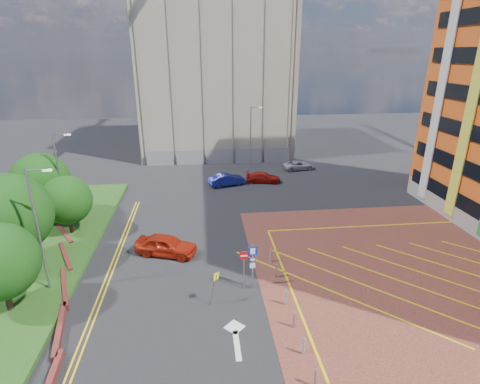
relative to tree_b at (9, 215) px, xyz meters
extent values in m
plane|color=black|center=(15.50, -5.00, -4.24)|extent=(140.00, 140.00, 0.00)
cube|color=brown|center=(29.50, -5.00, -4.23)|extent=(26.00, 26.00, 0.02)
cube|color=maroon|center=(4.90, -7.00, -4.04)|extent=(1.25, 4.56, 0.40)
cube|color=maroon|center=(3.90, -3.00, -4.04)|extent=(1.86, 4.43, 0.40)
cube|color=maroon|center=(2.70, 1.00, -4.04)|extent=(2.29, 4.27, 0.40)
cube|color=maroon|center=(1.30, 5.00, -4.04)|extent=(2.69, 4.06, 0.40)
cylinder|color=#3D2B1C|center=(1.50, -5.00, -2.94)|extent=(0.36, 0.36, 2.00)
cylinder|color=#3D2B1C|center=(0.00, 0.00, -2.74)|extent=(0.36, 0.36, 2.40)
sphere|color=#0F390D|center=(0.00, 0.00, 0.00)|extent=(5.60, 5.60, 5.60)
cylinder|color=#3D2B1C|center=(2.00, 5.00, -3.04)|extent=(0.36, 0.36, 1.80)
sphere|color=#0F390D|center=(2.00, 5.00, -1.04)|extent=(4.00, 4.00, 4.00)
cylinder|color=#3D2B1C|center=(-1.00, 8.00, -2.84)|extent=(0.36, 0.36, 2.20)
sphere|color=#0F390D|center=(-1.00, 8.00, -0.36)|extent=(5.00, 5.00, 5.00)
cylinder|color=#9EA0A8|center=(3.00, -3.00, 0.06)|extent=(0.16, 0.16, 8.00)
cylinder|color=#9EA0A8|center=(3.60, -3.00, 3.94)|extent=(1.20, 0.10, 0.10)
cube|color=silver|center=(4.20, -3.00, 3.91)|extent=(0.50, 0.15, 0.12)
cylinder|color=#9EA0A8|center=(1.00, 7.00, 0.06)|extent=(0.16, 0.16, 8.00)
cylinder|color=#9EA0A8|center=(1.60, 7.00, 3.94)|extent=(1.20, 0.10, 0.10)
cube|color=silver|center=(2.20, 7.00, 3.91)|extent=(0.50, 0.15, 0.12)
cylinder|color=#9EA0A8|center=(19.50, 23.00, -0.24)|extent=(0.16, 0.16, 8.00)
cylinder|color=#9EA0A8|center=(20.10, 23.00, 3.64)|extent=(1.20, 0.10, 0.10)
cube|color=silver|center=(20.70, 23.00, 3.61)|extent=(0.50, 0.15, 0.12)
cylinder|color=#9EA0A8|center=(16.00, -4.00, -2.64)|extent=(0.10, 0.10, 3.20)
cube|color=#0A23B6|center=(16.00, -4.03, -1.49)|extent=(0.60, 0.04, 0.60)
cube|color=white|center=(16.00, -4.06, -1.49)|extent=(0.30, 0.02, 0.42)
cube|color=#0A23B6|center=(16.00, -4.03, -2.09)|extent=(0.40, 0.04, 0.25)
cube|color=white|center=(16.00, -4.06, -2.09)|extent=(0.28, 0.02, 0.14)
cube|color=white|center=(16.00, -4.03, -2.54)|extent=(0.35, 0.04, 0.35)
cylinder|color=#9EA0A8|center=(15.45, -4.00, -2.89)|extent=(0.08, 0.08, 2.70)
cylinder|color=red|center=(15.45, -4.03, -1.79)|extent=(0.64, 0.04, 0.64)
cube|color=white|center=(15.45, -4.06, -1.79)|extent=(0.44, 0.02, 0.10)
cylinder|color=#9EA0A8|center=(13.40, -5.45, -3.14)|extent=(0.46, 0.08, 2.18)
cube|color=yellow|center=(13.62, -5.48, -2.24)|extent=(0.40, 0.40, 0.52)
cylinder|color=#9EA0A8|center=(17.80, -12.00, -3.77)|extent=(0.14, 0.14, 0.90)
cylinder|color=black|center=(17.80, -10.00, -3.77)|extent=(0.14, 0.14, 0.90)
cylinder|color=#9EA0A8|center=(17.80, -8.00, -3.77)|extent=(0.14, 0.14, 0.90)
cylinder|color=black|center=(17.80, -6.00, -3.77)|extent=(0.14, 0.14, 0.90)
cylinder|color=#9EA0A8|center=(17.80, -3.00, -3.77)|extent=(0.14, 0.14, 0.90)
cylinder|color=black|center=(17.80, -1.00, -3.77)|extent=(0.14, 0.14, 0.90)
cube|color=#B8AE96|center=(15.50, 35.00, 6.76)|extent=(21.20, 19.20, 22.00)
cube|color=yellow|center=(17.50, 37.00, 12.76)|extent=(0.90, 0.90, 34.00)
cube|color=gray|center=(16.50, 25.00, -3.24)|extent=(21.60, 0.06, 2.00)
imported|color=#AB210E|center=(10.10, 0.97, -3.44)|extent=(5.00, 3.23, 1.58)
imported|color=navy|center=(15.83, 16.11, -3.55)|extent=(4.42, 2.64, 1.37)
imported|color=#9E140D|center=(20.20, 16.75, -3.65)|extent=(4.27, 2.36, 1.17)
imported|color=silver|center=(25.62, 21.30, -3.67)|extent=(4.31, 2.56, 1.12)
camera|label=1|loc=(12.99, -24.51, 10.30)|focal=28.00mm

